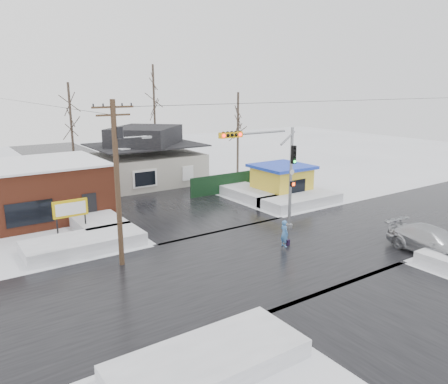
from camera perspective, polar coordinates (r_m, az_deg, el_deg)
ground at (r=26.21m, az=6.46°, el=-7.99°), size 120.00×120.00×0.00m
road_ns at (r=26.20m, az=6.46°, el=-7.97°), size 10.00×120.00×0.02m
road_ew at (r=26.20m, az=6.46°, el=-7.97°), size 120.00×10.00×0.02m
snowbank_nw at (r=27.85m, az=-17.80°, el=-6.38°), size 7.00×3.00×0.80m
snowbank_ne at (r=36.81m, az=9.99°, el=-1.06°), size 7.00×3.00×0.80m
snowbank_sw at (r=16.26m, az=-2.05°, el=-21.19°), size 7.00×3.00×0.70m
snowbank_nside_w at (r=32.96m, az=-17.03°, el=-3.22°), size 3.00×8.00×0.80m
snowbank_nside_e at (r=39.20m, az=2.79°, el=0.04°), size 3.00×8.00×0.80m
traffic_signal at (r=28.66m, az=6.52°, el=3.34°), size 6.05×0.68×7.00m
utility_pole at (r=23.71m, az=-13.67°, el=2.28°), size 3.15×0.44×9.00m
brick_building at (r=35.49m, az=-25.36°, el=0.04°), size 12.20×8.20×4.12m
marquee_sign at (r=29.70m, az=-19.42°, el=-2.18°), size 2.20×0.21×2.55m
house at (r=44.73m, az=-10.16°, el=4.45°), size 10.40×8.40×5.76m
kiosk at (r=39.02m, az=7.52°, el=1.47°), size 4.60×4.60×2.88m
fence at (r=40.37m, az=0.51°, el=1.19°), size 8.00×0.12×1.80m
tree_far_left at (r=45.95m, az=-19.52°, el=10.82°), size 3.00×3.00×10.00m
tree_far_mid at (r=51.30m, az=-9.19°, el=13.42°), size 3.00×3.00×12.00m
tree_far_right at (r=47.56m, az=1.85°, el=10.69°), size 3.00×3.00×9.00m
pedestrian at (r=27.08m, az=7.89°, el=-5.42°), size 0.43×0.63×1.68m
car at (r=28.38m, az=25.63°, el=-5.88°), size 2.54×5.61×1.59m
shopping_bag at (r=27.52m, az=8.37°, el=-6.59°), size 0.30×0.21×0.35m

